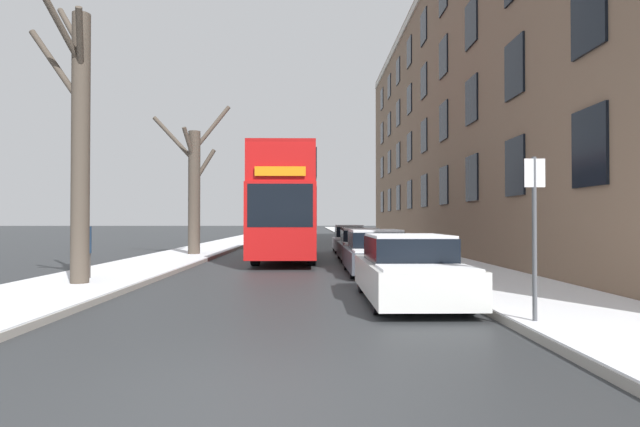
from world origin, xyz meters
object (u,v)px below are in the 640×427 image
object	(u,v)px
double_decker_bus	(288,201)
parked_car_3	(349,240)
bare_tree_left_0	(79,136)
parked_car_0	(409,270)
parked_car_1	(375,253)
parked_car_2	(360,246)
pedestrian_left_sidewalk	(84,248)
bare_tree_left_1	(194,185)
street_sign_post	(534,231)

from	to	relation	value
double_decker_bus	parked_car_3	size ratio (longest dim) A/B	2.60
bare_tree_left_0	parked_car_0	size ratio (longest dim) A/B	1.72
parked_car_1	parked_car_2	distance (m)	5.17
parked_car_3	pedestrian_left_sidewalk	world-z (taller)	pedestrian_left_sidewalk
bare_tree_left_1	street_sign_post	distance (m)	18.15
parked_car_1	parked_car_3	xyz separation A→B (m)	(0.00, 11.15, 0.01)
double_decker_bus	pedestrian_left_sidewalk	world-z (taller)	double_decker_bus
street_sign_post	parked_car_2	bearing A→B (deg)	95.89
bare_tree_left_0	parked_car_1	xyz separation A→B (m)	(7.81, 3.50, -3.13)
bare_tree_left_0	parked_car_0	distance (m)	8.64
parked_car_2	pedestrian_left_sidewalk	size ratio (longest dim) A/B	2.30
bare_tree_left_1	pedestrian_left_sidewalk	bearing A→B (deg)	-93.61
bare_tree_left_1	parked_car_3	size ratio (longest dim) A/B	1.82
bare_tree_left_0	double_decker_bus	bearing A→B (deg)	63.88
bare_tree_left_0	parked_car_2	size ratio (longest dim) A/B	1.87
parked_car_1	parked_car_2	bearing A→B (deg)	90.00
parked_car_0	parked_car_2	bearing A→B (deg)	90.00
bare_tree_left_0	bare_tree_left_1	xyz separation A→B (m)	(0.29, 10.91, -0.41)
street_sign_post	pedestrian_left_sidewalk	bearing A→B (deg)	148.51
parked_car_2	parked_car_3	distance (m)	5.99
double_decker_bus	parked_car_2	size ratio (longest dim) A/B	2.55
double_decker_bus	street_sign_post	xyz separation A→B (m)	(4.49, -14.41, -1.02)
pedestrian_left_sidewalk	parked_car_2	bearing A→B (deg)	-177.83
bare_tree_left_1	parked_car_0	bearing A→B (deg)	-59.77
bare_tree_left_0	street_sign_post	xyz separation A→B (m)	(9.20, -4.80, -2.25)
bare_tree_left_1	parked_car_3	bearing A→B (deg)	26.43
parked_car_1	street_sign_post	distance (m)	8.45
double_decker_bus	pedestrian_left_sidewalk	xyz separation A→B (m)	(-5.04, -8.57, -1.58)
parked_car_1	parked_car_2	xyz separation A→B (m)	(-0.00, 5.17, -0.01)
bare_tree_left_1	parked_car_1	bearing A→B (deg)	-44.63
bare_tree_left_1	parked_car_0	xyz separation A→B (m)	(7.52, -12.90, -2.72)
parked_car_3	parked_car_1	bearing A→B (deg)	-90.00
parked_car_0	parked_car_1	world-z (taller)	parked_car_1
double_decker_bus	parked_car_0	size ratio (longest dim) A/B	2.34
bare_tree_left_1	street_sign_post	bearing A→B (deg)	-60.46
bare_tree_left_0	parked_car_3	size ratio (longest dim) A/B	1.91
parked_car_1	pedestrian_left_sidewalk	world-z (taller)	pedestrian_left_sidewalk
bare_tree_left_0	bare_tree_left_1	size ratio (longest dim) A/B	1.05
parked_car_0	parked_car_2	size ratio (longest dim) A/B	1.09
parked_car_1	parked_car_3	distance (m)	11.15
parked_car_1	bare_tree_left_1	bearing A→B (deg)	135.37
parked_car_2	pedestrian_left_sidewalk	xyz separation A→B (m)	(-8.14, -7.63, 0.33)
parked_car_0	parked_car_3	world-z (taller)	parked_car_3
double_decker_bus	parked_car_2	world-z (taller)	double_decker_bus
parked_car_2	parked_car_0	bearing A→B (deg)	-90.00
parked_car_3	parked_car_0	bearing A→B (deg)	-90.00
pedestrian_left_sidewalk	parked_car_3	bearing A→B (deg)	-161.84
parked_car_1	pedestrian_left_sidewalk	xyz separation A→B (m)	(-8.14, -2.46, 0.32)
pedestrian_left_sidewalk	street_sign_post	distance (m)	11.19
pedestrian_left_sidewalk	bare_tree_left_1	bearing A→B (deg)	-134.57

